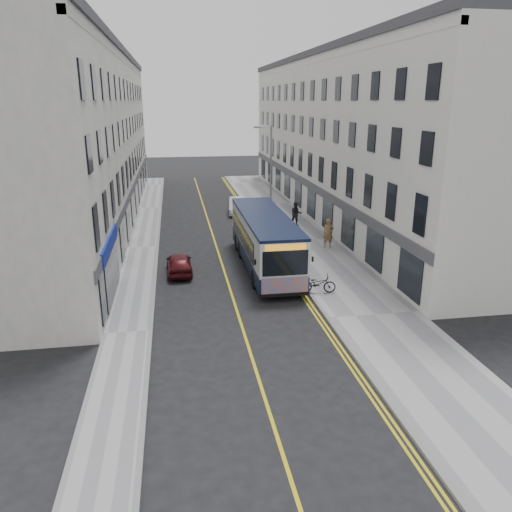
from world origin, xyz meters
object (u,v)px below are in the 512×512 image
object	(u,v)px
bicycle	(318,284)
pedestrian_far	(296,214)
pedestrian_near	(328,233)
car_white	(238,206)
city_bus	(265,239)
car_maroon	(179,263)
streetlamp	(270,177)

from	to	relation	value
bicycle	pedestrian_far	distance (m)	14.41
pedestrian_far	bicycle	bearing A→B (deg)	-96.52
pedestrian_near	pedestrian_far	world-z (taller)	pedestrian_near
pedestrian_near	car_white	bearing A→B (deg)	116.72
city_bus	bicycle	world-z (taller)	city_bus
pedestrian_near	pedestrian_far	size ratio (longest dim) A/B	1.02
pedestrian_near	car_maroon	distance (m)	10.61
streetlamp	car_white	distance (m)	8.86
city_bus	pedestrian_far	world-z (taller)	city_bus
city_bus	pedestrian_near	world-z (taller)	city_bus
city_bus	bicycle	bearing A→B (deg)	-68.15
streetlamp	city_bus	bearing A→B (deg)	-103.00
bicycle	pedestrian_near	world-z (taller)	pedestrian_near
streetlamp	city_bus	distance (m)	7.95
city_bus	car_maroon	bearing A→B (deg)	-177.43
city_bus	car_white	xyz separation A→B (m)	(0.35, 15.26, -1.07)
streetlamp	city_bus	xyz separation A→B (m)	(-1.69, -7.31, -2.61)
pedestrian_far	car_maroon	bearing A→B (deg)	-131.26
pedestrian_near	car_maroon	size ratio (longest dim) A/B	0.55
pedestrian_far	car_maroon	world-z (taller)	pedestrian_far
streetlamp	pedestrian_near	bearing A→B (deg)	-51.73
pedestrian_far	car_white	distance (m)	7.03
streetlamp	bicycle	size ratio (longest dim) A/B	4.34
bicycle	car_white	bearing A→B (deg)	16.98
city_bus	car_white	bearing A→B (deg)	88.70
car_maroon	pedestrian_far	bearing A→B (deg)	-135.09
bicycle	car_white	size ratio (longest dim) A/B	0.44
city_bus	streetlamp	bearing A→B (deg)	77.00
streetlamp	city_bus	world-z (taller)	streetlamp
bicycle	pedestrian_far	xyz separation A→B (m)	(2.33, 14.21, 0.47)
streetlamp	pedestrian_far	bearing A→B (deg)	39.58
bicycle	pedestrian_near	distance (m)	8.54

